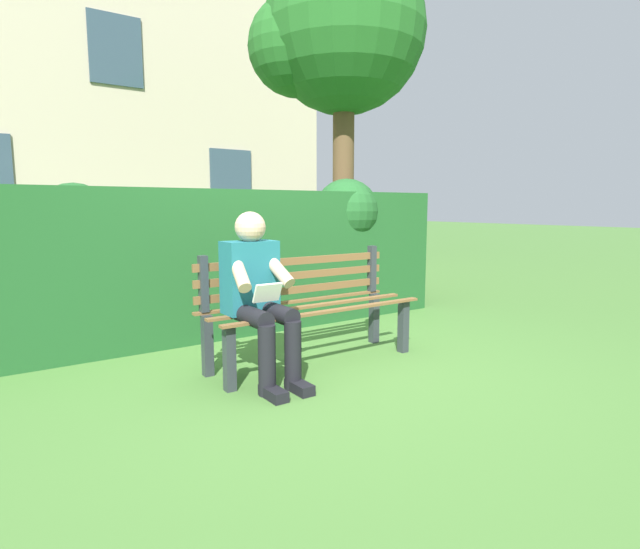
{
  "coord_description": "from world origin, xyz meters",
  "views": [
    {
      "loc": [
        2.18,
        3.22,
        1.24
      ],
      "look_at": [
        0.0,
        0.1,
        0.72
      ],
      "focal_mm": 28.3,
      "sensor_mm": 36.0,
      "label": 1
    }
  ],
  "objects": [
    {
      "name": "building_facade",
      "position": [
        -0.18,
        -7.79,
        3.18
      ],
      "size": [
        8.54,
        2.81,
        6.37
      ],
      "color": "#BCAD93",
      "rests_on": "ground"
    },
    {
      "name": "tree",
      "position": [
        -2.01,
        -2.42,
        3.46
      ],
      "size": [
        2.26,
        2.15,
        4.62
      ],
      "color": "brown",
      "rests_on": "ground"
    },
    {
      "name": "park_bench",
      "position": [
        0.0,
        -0.09,
        0.46
      ],
      "size": [
        1.77,
        0.54,
        0.88
      ],
      "color": "#2D3338",
      "rests_on": "ground"
    },
    {
      "name": "ground",
      "position": [
        0.0,
        0.0,
        0.0
      ],
      "size": [
        60.0,
        60.0,
        0.0
      ],
      "primitive_type": "plane",
      "color": "#477533"
    },
    {
      "name": "person_seated",
      "position": [
        0.53,
        0.1,
        0.64
      ],
      "size": [
        0.44,
        0.73,
        1.2
      ],
      "color": "#1E6672",
      "rests_on": "ground"
    },
    {
      "name": "hedge_backdrop",
      "position": [
        0.13,
        -1.42,
        0.74
      ],
      "size": [
        5.03,
        0.88,
        1.55
      ],
      "color": "#1E5123",
      "rests_on": "ground"
    }
  ]
}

